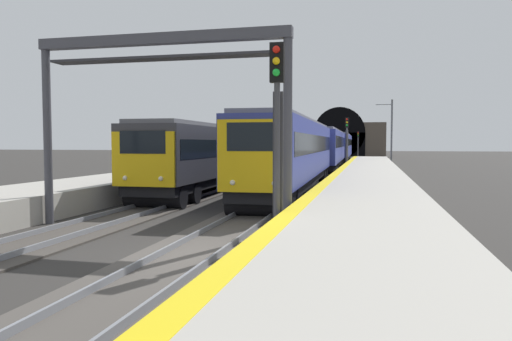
% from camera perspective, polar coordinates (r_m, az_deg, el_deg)
% --- Properties ---
extents(ground_plane, '(320.00, 320.00, 0.00)m').
position_cam_1_polar(ground_plane, '(12.64, -7.15, -9.79)').
color(ground_plane, '#302D2B').
extents(platform_right, '(112.00, 4.32, 0.99)m').
position_cam_1_polar(platform_right, '(11.77, 12.38, -8.34)').
color(platform_right, '#ADA89E').
rests_on(platform_right, ground_plane).
extents(platform_right_edge_strip, '(112.00, 0.50, 0.01)m').
position_cam_1_polar(platform_right_edge_strip, '(11.86, 3.11, -5.72)').
color(platform_right_edge_strip, yellow).
rests_on(platform_right_edge_strip, platform_right).
extents(track_main_line, '(160.00, 2.96, 0.21)m').
position_cam_1_polar(track_main_line, '(12.63, -7.15, -9.60)').
color(track_main_line, '#4C4742').
rests_on(track_main_line, ground_plane).
extents(track_adjacent_line, '(160.00, 2.76, 0.21)m').
position_cam_1_polar(track_adjacent_line, '(15.02, -25.04, -7.82)').
color(track_adjacent_line, '#423D38').
rests_on(track_adjacent_line, ground_plane).
extents(train_main_approaching, '(62.74, 3.21, 4.12)m').
position_cam_1_polar(train_main_approaching, '(48.40, 8.22, 2.67)').
color(train_main_approaching, navy).
rests_on(train_main_approaching, ground_plane).
extents(train_adjacent_platform, '(60.50, 3.13, 4.75)m').
position_cam_1_polar(train_adjacent_platform, '(49.44, 2.61, 2.53)').
color(train_adjacent_platform, '#333338').
rests_on(train_adjacent_platform, ground_plane).
extents(railway_signal_near, '(0.39, 0.38, 5.50)m').
position_cam_1_polar(railway_signal_near, '(13.14, 2.48, 5.30)').
color(railway_signal_near, '#38383D').
rests_on(railway_signal_near, ground_plane).
extents(railway_signal_mid, '(0.39, 0.38, 5.43)m').
position_cam_1_polar(railway_signal_mid, '(50.84, 10.57, 3.70)').
color(railway_signal_mid, '#4C4C54').
rests_on(railway_signal_mid, ground_plane).
extents(railway_signal_far, '(0.39, 0.38, 4.97)m').
position_cam_1_polar(railway_signal_far, '(93.44, 11.84, 3.31)').
color(railway_signal_far, '#38383D').
rests_on(railway_signal_far, ground_plane).
extents(overhead_signal_gantry, '(0.70, 8.76, 6.40)m').
position_cam_1_polar(overhead_signal_gantry, '(16.48, -11.20, 10.32)').
color(overhead_signal_gantry, '#3F3F47').
rests_on(overhead_signal_gantry, ground_plane).
extents(tunnel_portal, '(2.93, 19.51, 10.93)m').
position_cam_1_polar(tunnel_portal, '(107.41, 9.75, 3.64)').
color(tunnel_portal, '#51473D').
rests_on(tunnel_portal, ground_plane).
extents(catenary_mast_near, '(0.22, 2.07, 8.15)m').
position_cam_1_polar(catenary_mast_near, '(62.52, 15.55, 4.38)').
color(catenary_mast_near, '#595B60').
rests_on(catenary_mast_near, ground_plane).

